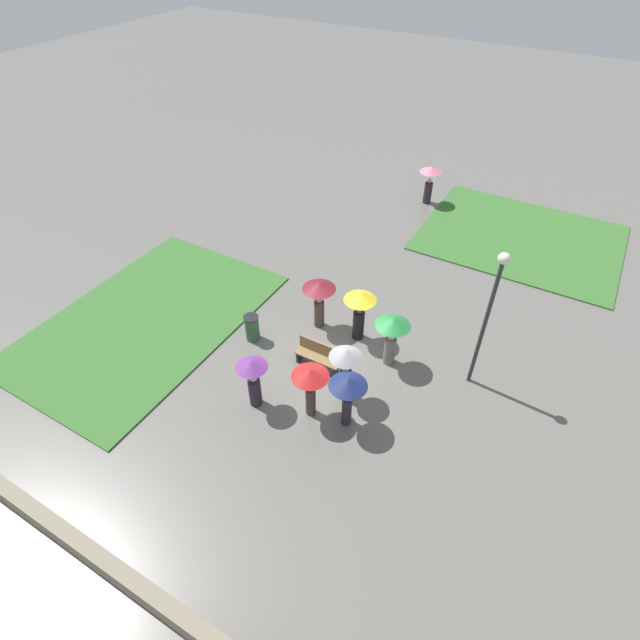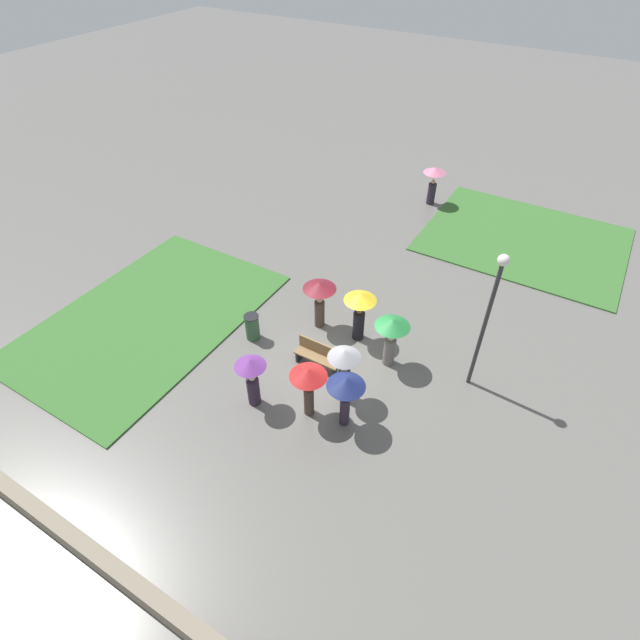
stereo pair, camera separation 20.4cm
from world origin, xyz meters
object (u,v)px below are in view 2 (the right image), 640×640
lamp_post (490,308)px  crowd_person_grey (344,367)px  crowd_person_navy (346,389)px  crowd_person_green (392,332)px  trash_bin (252,327)px  lone_walker_far_path (434,178)px  park_bench (318,355)px  crowd_person_yellow (360,307)px  crowd_person_purple (251,375)px  crowd_person_maroon (320,294)px  crowd_person_red (308,379)px

lamp_post → crowd_person_grey: bearing=-141.0°
crowd_person_navy → crowd_person_green: crowd_person_navy is taller
trash_bin → lone_walker_far_path: lone_walker_far_path is taller
park_bench → crowd_person_navy: size_ratio=0.83×
crowd_person_green → lone_walker_far_path: bearing=-33.1°
crowd_person_yellow → crowd_person_green: size_ratio=1.04×
lamp_post → lone_walker_far_path: lamp_post is taller
park_bench → trash_bin: (-2.59, -0.02, 0.03)m
crowd_person_grey → crowd_person_purple: bearing=-49.8°
lamp_post → trash_bin: 7.63m
crowd_person_navy → crowd_person_green: 2.84m
lamp_post → crowd_person_maroon: bearing=-179.0°
park_bench → lamp_post: size_ratio=0.32×
park_bench → crowd_person_green: 2.42m
crowd_person_yellow → lone_walker_far_path: size_ratio=1.04×
crowd_person_red → crowd_person_yellow: (-0.26, 3.59, -0.09)m
crowd_person_maroon → lamp_post: bearing=-148.6°
lamp_post → lone_walker_far_path: bearing=117.3°
crowd_person_yellow → crowd_person_green: bearing=-7.5°
crowd_person_purple → park_bench: bearing=-124.8°
crowd_person_red → crowd_person_navy: 1.08m
trash_bin → crowd_person_purple: bearing=-52.5°
crowd_person_navy → crowd_person_purple: (-2.66, -0.71, -0.26)m
crowd_person_maroon → crowd_person_grey: 3.30m
lamp_post → crowd_person_yellow: lamp_post is taller
lamp_post → crowd_person_green: (-2.51, -0.53, -1.70)m
crowd_person_grey → crowd_person_maroon: bearing=-132.7°
crowd_person_grey → crowd_person_purple: crowd_person_grey is taller
park_bench → trash_bin: 2.59m
park_bench → trash_bin: bearing=-179.8°
crowd_person_maroon → lone_walker_far_path: 10.34m
crowd_person_yellow → park_bench: bearing=-90.5°
crowd_person_purple → trash_bin: bearing=-66.6°
crowd_person_purple → crowd_person_grey: bearing=-158.0°
crowd_person_red → crowd_person_purple: 1.70m
crowd_person_red → crowd_person_grey: bearing=115.9°
crowd_person_navy → lone_walker_far_path: size_ratio=1.02×
park_bench → lamp_post: bearing=22.0°
crowd_person_red → crowd_person_navy: bearing=64.0°
lamp_post → lone_walker_far_path: (-5.29, 10.25, -1.73)m
crowd_person_navy → crowd_person_green: bearing=23.5°
crowd_person_red → crowd_person_yellow: size_ratio=0.97×
crowd_person_purple → lone_walker_far_path: (-0.05, 14.31, 0.08)m
crowd_person_navy → crowd_person_yellow: bearing=46.3°
park_bench → crowd_person_maroon: crowd_person_maroon is taller
trash_bin → crowd_person_yellow: 3.68m
crowd_person_yellow → trash_bin: bearing=-134.7°
lamp_post → crowd_person_purple: lamp_post is taller
lamp_post → crowd_person_red: lamp_post is taller
lamp_post → crowd_person_grey: (-3.10, -2.50, -1.73)m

